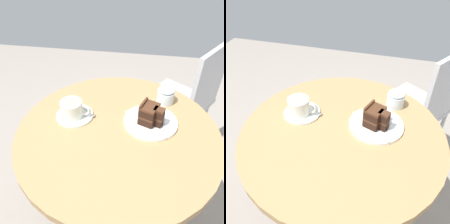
% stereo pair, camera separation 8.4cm
% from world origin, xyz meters
% --- Properties ---
extents(ground_plane, '(4.40, 4.40, 0.01)m').
position_xyz_m(ground_plane, '(0.00, 0.00, -0.01)').
color(ground_plane, gray).
rests_on(ground_plane, ground).
extents(cafe_table, '(0.79, 0.79, 0.72)m').
position_xyz_m(cafe_table, '(0.00, 0.00, 0.61)').
color(cafe_table, '#A37F51').
rests_on(cafe_table, ground).
extents(saucer, '(0.15, 0.15, 0.01)m').
position_xyz_m(saucer, '(-0.19, 0.06, 0.73)').
color(saucer, silver).
rests_on(saucer, cafe_table).
extents(coffee_cup, '(0.12, 0.09, 0.07)m').
position_xyz_m(coffee_cup, '(-0.19, 0.05, 0.77)').
color(coffee_cup, silver).
rests_on(coffee_cup, saucer).
extents(teaspoon, '(0.08, 0.07, 0.00)m').
position_xyz_m(teaspoon, '(-0.14, 0.08, 0.74)').
color(teaspoon, '#B7B7BC').
rests_on(teaspoon, saucer).
extents(cake_plate, '(0.22, 0.22, 0.01)m').
position_xyz_m(cake_plate, '(0.12, 0.06, 0.73)').
color(cake_plate, silver).
rests_on(cake_plate, cafe_table).
extents(cake_slice, '(0.10, 0.09, 0.09)m').
position_xyz_m(cake_slice, '(0.12, 0.05, 0.78)').
color(cake_slice, black).
rests_on(cake_slice, cake_plate).
extents(fork, '(0.02, 0.15, 0.00)m').
position_xyz_m(fork, '(0.17, 0.02, 0.74)').
color(fork, '#B7B7BC').
rests_on(fork, cake_plate).
extents(napkin, '(0.23, 0.23, 0.00)m').
position_xyz_m(napkin, '(0.12, 0.09, 0.73)').
color(napkin, tan).
rests_on(napkin, cafe_table).
extents(cafe_chair, '(0.53, 0.53, 0.86)m').
position_xyz_m(cafe_chair, '(0.37, 0.59, 0.51)').
color(cafe_chair, '#BCBCC1').
rests_on(cafe_chair, ground).
extents(sugar_pot, '(0.07, 0.07, 0.08)m').
position_xyz_m(sugar_pot, '(0.18, 0.21, 0.76)').
color(sugar_pot, silver).
rests_on(sugar_pot, cafe_table).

